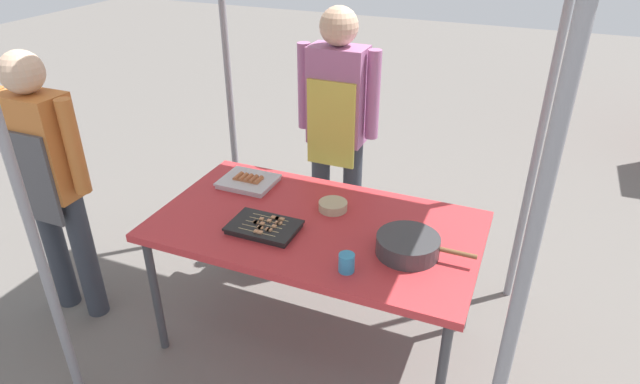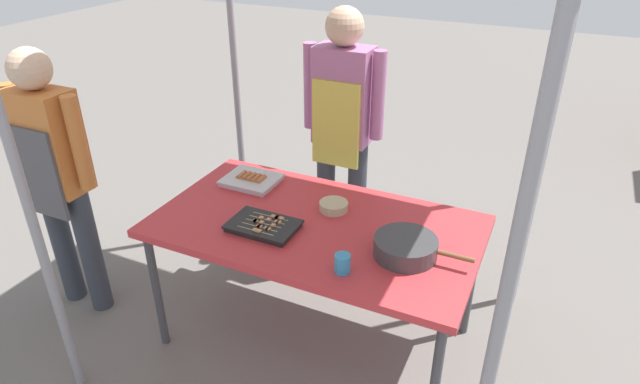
{
  "view_description": "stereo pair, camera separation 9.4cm",
  "coord_description": "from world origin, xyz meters",
  "px_view_note": "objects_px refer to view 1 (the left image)",
  "views": [
    {
      "loc": [
        0.89,
        -2.08,
        2.17
      ],
      "look_at": [
        0.0,
        0.05,
        0.9
      ],
      "focal_mm": 30.2,
      "sensor_mm": 36.0,
      "label": 1
    },
    {
      "loc": [
        0.98,
        -2.04,
        2.17
      ],
      "look_at": [
        0.0,
        0.05,
        0.9
      ],
      "focal_mm": 30.2,
      "sensor_mm": 36.0,
      "label": 2
    }
  ],
  "objects_px": {
    "stall_table": "(316,232)",
    "drink_cup_near_edge": "(347,263)",
    "tray_grilled_sausages": "(248,181)",
    "vendor_woman": "(337,119)",
    "customer_nearby": "(48,172)",
    "cooking_wok": "(408,245)",
    "condiment_bowl": "(333,206)",
    "tray_meat_skewers": "(264,227)"
  },
  "relations": [
    {
      "from": "stall_table",
      "to": "drink_cup_near_edge",
      "type": "height_order",
      "value": "drink_cup_near_edge"
    },
    {
      "from": "tray_grilled_sausages",
      "to": "drink_cup_near_edge",
      "type": "relative_size",
      "value": 3.52
    },
    {
      "from": "vendor_woman",
      "to": "customer_nearby",
      "type": "bearing_deg",
      "value": 43.74
    },
    {
      "from": "tray_grilled_sausages",
      "to": "cooking_wok",
      "type": "bearing_deg",
      "value": -17.27
    },
    {
      "from": "condiment_bowl",
      "to": "stall_table",
      "type": "bearing_deg",
      "value": -100.79
    },
    {
      "from": "cooking_wok",
      "to": "drink_cup_near_edge",
      "type": "xyz_separation_m",
      "value": [
        -0.21,
        -0.23,
        -0.0
      ]
    },
    {
      "from": "tray_meat_skewers",
      "to": "cooking_wok",
      "type": "xyz_separation_m",
      "value": [
        0.69,
        0.08,
        0.03
      ]
    },
    {
      "from": "tray_grilled_sausages",
      "to": "customer_nearby",
      "type": "distance_m",
      "value": 1.04
    },
    {
      "from": "cooking_wok",
      "to": "drink_cup_near_edge",
      "type": "relative_size",
      "value": 5.25
    },
    {
      "from": "drink_cup_near_edge",
      "to": "tray_grilled_sausages",
      "type": "bearing_deg",
      "value": 145.49
    },
    {
      "from": "stall_table",
      "to": "tray_grilled_sausages",
      "type": "relative_size",
      "value": 5.34
    },
    {
      "from": "stall_table",
      "to": "tray_meat_skewers",
      "type": "distance_m",
      "value": 0.27
    },
    {
      "from": "tray_meat_skewers",
      "to": "drink_cup_near_edge",
      "type": "bearing_deg",
      "value": -17.5
    },
    {
      "from": "tray_meat_skewers",
      "to": "condiment_bowl",
      "type": "relative_size",
      "value": 2.25
    },
    {
      "from": "stall_table",
      "to": "condiment_bowl",
      "type": "height_order",
      "value": "condiment_bowl"
    },
    {
      "from": "stall_table",
      "to": "vendor_woman",
      "type": "distance_m",
      "value": 0.89
    },
    {
      "from": "stall_table",
      "to": "condiment_bowl",
      "type": "bearing_deg",
      "value": 79.21
    },
    {
      "from": "tray_grilled_sausages",
      "to": "tray_meat_skewers",
      "type": "height_order",
      "value": "tray_grilled_sausages"
    },
    {
      "from": "tray_meat_skewers",
      "to": "drink_cup_near_edge",
      "type": "height_order",
      "value": "drink_cup_near_edge"
    },
    {
      "from": "tray_meat_skewers",
      "to": "vendor_woman",
      "type": "bearing_deg",
      "value": 90.13
    },
    {
      "from": "customer_nearby",
      "to": "cooking_wok",
      "type": "bearing_deg",
      "value": 7.05
    },
    {
      "from": "drink_cup_near_edge",
      "to": "vendor_woman",
      "type": "height_order",
      "value": "vendor_woman"
    },
    {
      "from": "tray_meat_skewers",
      "to": "drink_cup_near_edge",
      "type": "relative_size",
      "value": 3.92
    },
    {
      "from": "drink_cup_near_edge",
      "to": "customer_nearby",
      "type": "xyz_separation_m",
      "value": [
        -1.66,
        -0.0,
        0.12
      ]
    },
    {
      "from": "cooking_wok",
      "to": "customer_nearby",
      "type": "relative_size",
      "value": 0.29
    },
    {
      "from": "condiment_bowl",
      "to": "drink_cup_near_edge",
      "type": "xyz_separation_m",
      "value": [
        0.24,
        -0.46,
        0.02
      ]
    },
    {
      "from": "tray_grilled_sausages",
      "to": "condiment_bowl",
      "type": "bearing_deg",
      "value": -8.3
    },
    {
      "from": "tray_meat_skewers",
      "to": "cooking_wok",
      "type": "distance_m",
      "value": 0.7
    },
    {
      "from": "stall_table",
      "to": "tray_grilled_sausages",
      "type": "xyz_separation_m",
      "value": [
        -0.51,
        0.23,
        0.07
      ]
    },
    {
      "from": "vendor_woman",
      "to": "customer_nearby",
      "type": "height_order",
      "value": "vendor_woman"
    },
    {
      "from": "condiment_bowl",
      "to": "customer_nearby",
      "type": "bearing_deg",
      "value": -161.96
    },
    {
      "from": "tray_meat_skewers",
      "to": "cooking_wok",
      "type": "height_order",
      "value": "cooking_wok"
    },
    {
      "from": "tray_grilled_sausages",
      "to": "tray_meat_skewers",
      "type": "relative_size",
      "value": 0.9
    },
    {
      "from": "condiment_bowl",
      "to": "customer_nearby",
      "type": "height_order",
      "value": "customer_nearby"
    },
    {
      "from": "cooking_wok",
      "to": "vendor_woman",
      "type": "relative_size",
      "value": 0.27
    },
    {
      "from": "tray_grilled_sausages",
      "to": "vendor_woman",
      "type": "relative_size",
      "value": 0.18
    },
    {
      "from": "drink_cup_near_edge",
      "to": "customer_nearby",
      "type": "distance_m",
      "value": 1.67
    },
    {
      "from": "stall_table",
      "to": "cooking_wok",
      "type": "relative_size",
      "value": 3.58
    },
    {
      "from": "condiment_bowl",
      "to": "drink_cup_near_edge",
      "type": "bearing_deg",
      "value": -62.13
    },
    {
      "from": "drink_cup_near_edge",
      "to": "vendor_woman",
      "type": "relative_size",
      "value": 0.05
    },
    {
      "from": "condiment_bowl",
      "to": "tray_meat_skewers",
      "type": "bearing_deg",
      "value": -127.27
    },
    {
      "from": "stall_table",
      "to": "drink_cup_near_edge",
      "type": "xyz_separation_m",
      "value": [
        0.27,
        -0.31,
        0.1
      ]
    }
  ]
}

